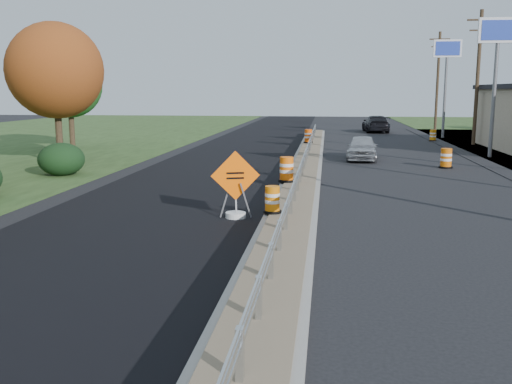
# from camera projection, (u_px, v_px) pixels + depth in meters

# --- Properties ---
(ground) EXTENTS (140.00, 140.00, 0.00)m
(ground) POSITION_uv_depth(u_px,v_px,m) (294.00, 208.00, 18.95)
(ground) COLOR black
(ground) RESTS_ON ground
(milled_overlay) EXTENTS (7.20, 120.00, 0.01)m
(milled_overlay) POSITION_uv_depth(u_px,v_px,m) (220.00, 166.00, 29.26)
(milled_overlay) COLOR black
(milled_overlay) RESTS_ON ground
(median) EXTENTS (1.60, 55.00, 0.23)m
(median) POSITION_uv_depth(u_px,v_px,m) (304.00, 171.00, 26.75)
(median) COLOR gray
(median) RESTS_ON ground
(guardrail) EXTENTS (0.10, 46.15, 0.72)m
(guardrail) POSITION_uv_depth(u_px,v_px,m) (305.00, 156.00, 27.62)
(guardrail) COLOR silver
(guardrail) RESTS_ON median
(pylon_sign_mid) EXTENTS (2.20, 0.30, 7.90)m
(pylon_sign_mid) POSITION_uv_depth(u_px,v_px,m) (498.00, 44.00, 32.18)
(pylon_sign_mid) COLOR slate
(pylon_sign_mid) RESTS_ON ground
(pylon_sign_north) EXTENTS (2.20, 0.30, 7.90)m
(pylon_sign_north) POSITION_uv_depth(u_px,v_px,m) (447.00, 58.00, 45.86)
(pylon_sign_north) COLOR slate
(pylon_sign_north) RESTS_ON ground
(utility_pole_nmid) EXTENTS (1.90, 0.26, 9.40)m
(utility_pole_nmid) POSITION_uv_depth(u_px,v_px,m) (478.00, 75.00, 40.15)
(utility_pole_nmid) COLOR #473523
(utility_pole_nmid) RESTS_ON ground
(utility_pole_north) EXTENTS (1.90, 0.26, 9.40)m
(utility_pole_north) POSITION_uv_depth(u_px,v_px,m) (438.00, 79.00, 54.80)
(utility_pole_north) COLOR #473523
(utility_pole_north) RESTS_ON ground
(hedge_north) EXTENTS (2.09, 2.09, 1.52)m
(hedge_north) POSITION_uv_depth(u_px,v_px,m) (61.00, 159.00, 26.02)
(hedge_north) COLOR black
(hedge_north) RESTS_ON ground
(tree_near_red) EXTENTS (4.95, 4.95, 7.35)m
(tree_near_red) POSITION_uv_depth(u_px,v_px,m) (55.00, 71.00, 29.45)
(tree_near_red) COLOR #473523
(tree_near_red) RESTS_ON ground
(tree_near_back) EXTENTS (4.29, 4.29, 6.37)m
(tree_near_back) POSITION_uv_depth(u_px,v_px,m) (69.00, 85.00, 37.75)
(tree_near_back) COLOR #473523
(tree_near_back) RESTS_ON ground
(caution_sign) EXTENTS (1.44, 0.62, 2.06)m
(caution_sign) POSITION_uv_depth(u_px,v_px,m) (236.00, 201.00, 17.30)
(caution_sign) COLOR white
(caution_sign) RESTS_ON ground
(barrel_median_near) EXTENTS (0.55, 0.55, 0.81)m
(barrel_median_near) POSITION_uv_depth(u_px,v_px,m) (272.00, 200.00, 16.99)
(barrel_median_near) COLOR black
(barrel_median_near) RESTS_ON median
(barrel_median_mid) EXTENTS (0.68, 0.68, 1.00)m
(barrel_median_mid) POSITION_uv_depth(u_px,v_px,m) (287.00, 170.00, 22.83)
(barrel_median_mid) COLOR black
(barrel_median_mid) RESTS_ON median
(barrel_median_far) EXTENTS (0.65, 0.65, 0.96)m
(barrel_median_far) POSITION_uv_depth(u_px,v_px,m) (308.00, 136.00, 39.98)
(barrel_median_far) COLOR black
(barrel_median_far) RESTS_ON median
(barrel_shoulder_near) EXTENTS (0.68, 0.68, 1.00)m
(barrel_shoulder_near) POSITION_uv_depth(u_px,v_px,m) (446.00, 159.00, 28.62)
(barrel_shoulder_near) COLOR black
(barrel_shoulder_near) RESTS_ON ground
(barrel_shoulder_far) EXTENTS (0.60, 0.60, 0.88)m
(barrel_shoulder_far) POSITION_uv_depth(u_px,v_px,m) (433.00, 136.00, 44.17)
(barrel_shoulder_far) COLOR black
(barrel_shoulder_far) RESTS_ON ground
(car_silver) EXTENTS (1.95, 4.18, 1.39)m
(car_silver) POSITION_uv_depth(u_px,v_px,m) (362.00, 148.00, 32.05)
(car_silver) COLOR #B5B6BA
(car_silver) RESTS_ON ground
(car_dark_far) EXTENTS (2.40, 5.47, 1.56)m
(car_dark_far) POSITION_uv_depth(u_px,v_px,m) (376.00, 124.00, 53.77)
(car_dark_far) COLOR black
(car_dark_far) RESTS_ON ground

